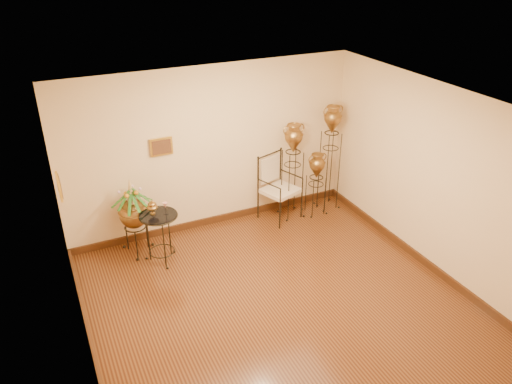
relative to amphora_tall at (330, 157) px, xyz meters
name	(u,v)px	position (x,y,z in m)	size (l,w,h in m)	color
ground	(279,305)	(-2.12, -2.15, -1.01)	(5.00, 5.00, 0.00)	brown
room_shell	(282,194)	(-2.12, -2.14, 0.72)	(5.02, 5.02, 2.81)	beige
amphora_tall	(330,157)	(0.00, 0.00, 0.00)	(0.43, 0.43, 1.98)	black
amphora_mid	(292,170)	(-0.77, 0.00, -0.12)	(0.50, 0.50, 1.76)	black
amphora_short	(316,183)	(-0.32, -0.10, -0.42)	(0.40, 0.40, 1.18)	black
planter_urn	(133,211)	(-3.58, 0.00, -0.27)	(0.75, 0.75, 1.33)	black
armchair	(280,188)	(-1.00, 0.00, -0.42)	(0.83, 0.81, 1.18)	black
side_table	(160,237)	(-3.29, -0.41, -0.58)	(0.75, 0.75, 1.04)	black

